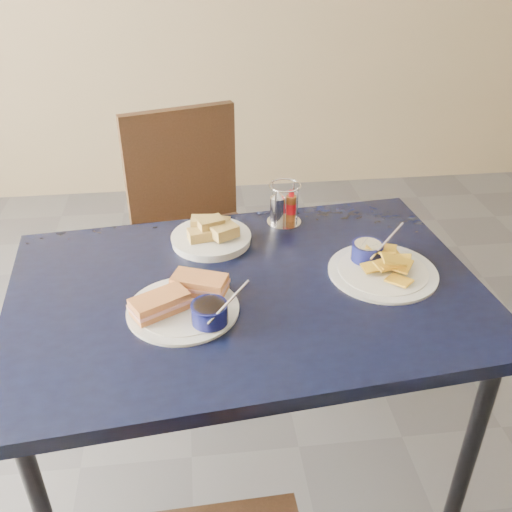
{
  "coord_description": "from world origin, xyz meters",
  "views": [
    {
      "loc": [
        -0.31,
        -1.0,
        1.63
      ],
      "look_at": [
        -0.16,
        0.28,
        0.82
      ],
      "focal_mm": 40.0,
      "sensor_mm": 36.0,
      "label": 1
    }
  ],
  "objects": [
    {
      "name": "chair_far",
      "position": [
        -0.3,
        1.05,
        0.55
      ],
      "size": [
        0.56,
        0.55,
        0.96
      ],
      "color": "#301C10",
      "rests_on": "ground"
    },
    {
      "name": "condiment_caddy",
      "position": [
        -0.03,
        0.59,
        0.81
      ],
      "size": [
        0.11,
        0.11,
        0.14
      ],
      "color": "silver",
      "rests_on": "dining_table"
    },
    {
      "name": "dining_table",
      "position": [
        -0.19,
        0.24,
        0.69
      ],
      "size": [
        1.33,
        0.95,
        0.75
      ],
      "color": "black",
      "rests_on": "ground"
    },
    {
      "name": "bread_basket",
      "position": [
        -0.27,
        0.49,
        0.77
      ],
      "size": [
        0.24,
        0.24,
        0.08
      ],
      "color": "white",
      "rests_on": "dining_table"
    },
    {
      "name": "sandwich_plate",
      "position": [
        -0.34,
        0.16,
        0.77
      ],
      "size": [
        0.31,
        0.28,
        0.12
      ],
      "color": "white",
      "rests_on": "dining_table"
    },
    {
      "name": "plantain_plate",
      "position": [
        0.19,
        0.28,
        0.77
      ],
      "size": [
        0.3,
        0.3,
        0.12
      ],
      "color": "white",
      "rests_on": "dining_table"
    }
  ]
}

